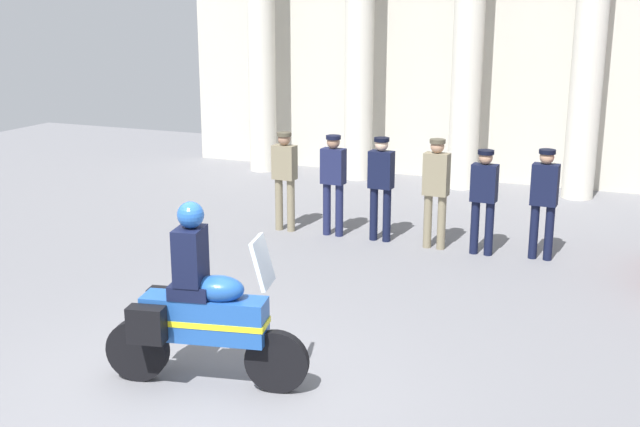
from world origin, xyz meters
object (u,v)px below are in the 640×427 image
Objects in this scene: officer_in_row_0 at (285,173)px; officer_in_row_2 at (381,181)px; officer_in_row_1 at (333,177)px; motorcycle_with_rider at (198,311)px; officer_in_row_5 at (544,195)px; officer_in_row_4 at (484,194)px; officer_in_row_3 at (436,185)px.

officer_in_row_0 is 1.66m from officer_in_row_2.
officer_in_row_1 is 0.80× the size of motorcycle_with_rider.
officer_in_row_4 is at bearing 9.57° from officer_in_row_5.
officer_in_row_0 is 1.00× the size of officer_in_row_1.
officer_in_row_5 is (0.87, 0.11, 0.03)m from officer_in_row_4.
motorcycle_with_rider reaches higher than officer_in_row_1.
officer_in_row_1 is at bearing 3.32° from officer_in_row_2.
officer_in_row_1 is at bearing 0.69° from officer_in_row_4.
officer_in_row_3 is 0.83× the size of motorcycle_with_rider.
officer_in_row_4 is at bearing -179.44° from officer_in_row_3.
officer_in_row_3 is 5.50m from motorcycle_with_rider.
motorcycle_with_rider is (-2.58, -5.49, -0.19)m from officer_in_row_5.
officer_in_row_2 is at bearing -176.68° from officer_in_row_1.
officer_in_row_2 is at bearing 77.40° from motorcycle_with_rider.
motorcycle_with_rider reaches higher than officer_in_row_2.
officer_in_row_0 is 0.99× the size of officer_in_row_2.
officer_in_row_5 is (1.61, 0.08, -0.03)m from officer_in_row_3.
officer_in_row_5 is at bearing 52.87° from motorcycle_with_rider.
officer_in_row_0 is at bearing 4.27° from officer_in_row_2.
officer_in_row_5 is 6.07m from motorcycle_with_rider.
officer_in_row_2 is 0.81× the size of motorcycle_with_rider.
officer_in_row_4 is (1.65, -0.09, -0.04)m from officer_in_row_2.
officer_in_row_4 is (0.74, -0.02, -0.06)m from officer_in_row_3.
officer_in_row_5 is at bearing -176.99° from officer_in_row_1.
officer_in_row_2 is at bearing 2.91° from officer_in_row_5.
officer_in_row_0 is 0.85m from officer_in_row_1.
motorcycle_with_rider is at bearing 67.33° from officer_in_row_5.
officer_in_row_2 is 1.66m from officer_in_row_4.
officer_in_row_3 is (2.57, -0.01, 0.03)m from officer_in_row_0.
motorcycle_with_rider is at bearing 100.32° from officer_in_row_1.
officer_in_row_0 is at bearing 1.84° from officer_in_row_4.
officer_in_row_1 is 0.99× the size of officer_in_row_2.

